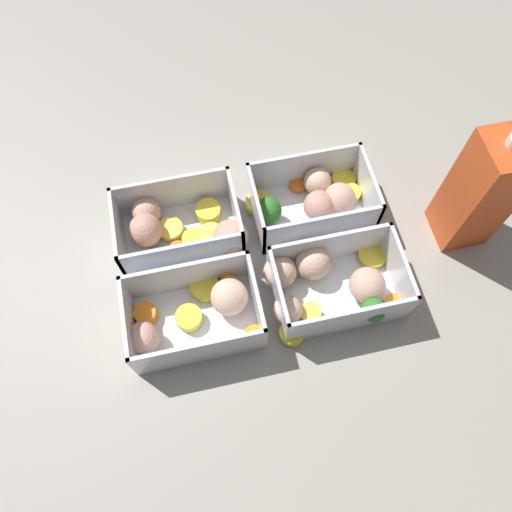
# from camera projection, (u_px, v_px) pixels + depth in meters

# --- Properties ---
(ground_plane) EXTENTS (4.00, 4.00, 0.00)m
(ground_plane) POSITION_uv_depth(u_px,v_px,m) (256.00, 264.00, 0.69)
(ground_plane) COLOR gray
(container_near_left) EXTENTS (0.18, 0.12, 0.07)m
(container_near_left) POSITION_uv_depth(u_px,v_px,m) (196.00, 313.00, 0.64)
(container_near_left) COLOR silver
(container_near_left) RESTS_ON ground_plane
(container_near_right) EXTENTS (0.19, 0.14, 0.07)m
(container_near_right) POSITION_uv_depth(u_px,v_px,m) (329.00, 284.00, 0.65)
(container_near_right) COLOR silver
(container_near_right) RESTS_ON ground_plane
(container_far_left) EXTENTS (0.18, 0.12, 0.07)m
(container_far_left) POSITION_uv_depth(u_px,v_px,m) (182.00, 229.00, 0.69)
(container_far_left) COLOR silver
(container_far_left) RESTS_ON ground_plane
(container_far_right) EXTENTS (0.18, 0.11, 0.07)m
(container_far_right) POSITION_uv_depth(u_px,v_px,m) (313.00, 200.00, 0.71)
(container_far_right) COLOR silver
(container_far_right) RESTS_ON ground_plane
(juice_carton) EXTENTS (0.07, 0.07, 0.20)m
(juice_carton) POSITION_uv_depth(u_px,v_px,m) (481.00, 192.00, 0.63)
(juice_carton) COLOR #D14C1E
(juice_carton) RESTS_ON ground_plane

